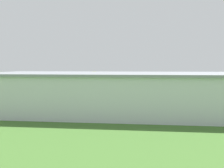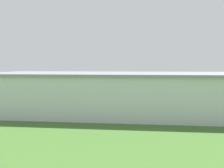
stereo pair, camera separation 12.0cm
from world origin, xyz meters
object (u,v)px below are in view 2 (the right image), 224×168
object	(u,v)px
car_grey	(214,97)
car_silver	(44,94)
hangar	(117,93)
biplane	(106,78)
person_walking_on_apron	(27,95)
person_watching_takeoff	(210,95)
car_red	(15,93)

from	to	relation	value
car_grey	car_silver	size ratio (longest dim) A/B	1.02
hangar	biplane	bearing A→B (deg)	-76.11
hangar	car_silver	distance (m)	23.98
person_walking_on_apron	person_watching_takeoff	world-z (taller)	person_walking_on_apron
hangar	person_walking_on_apron	xyz separation A→B (m)	(21.22, -11.98, -2.18)
car_red	person_walking_on_apron	xyz separation A→B (m)	(-4.68, 3.43, 0.03)
car_silver	car_red	size ratio (longest dim) A/B	0.86
car_grey	car_red	distance (m)	43.64
car_grey	person_walking_on_apron	bearing A→B (deg)	5.35
hangar	person_watching_takeoff	bearing A→B (deg)	-133.10
car_red	person_walking_on_apron	bearing A→B (deg)	143.77
hangar	person_watching_takeoff	xyz separation A→B (m)	(-17.52, -18.73, -2.26)
hangar	car_silver	bearing A→B (deg)	-38.74
car_grey	car_silver	distance (m)	36.37
car_grey	hangar	bearing A→B (deg)	41.36
biplane	person_watching_takeoff	size ratio (longest dim) A/B	4.82
car_grey	person_watching_takeoff	distance (m)	3.11
hangar	person_walking_on_apron	size ratio (longest dim) A/B	23.26
car_grey	person_watching_takeoff	world-z (taller)	person_watching_takeoff
car_grey	car_silver	world-z (taller)	car_silver
car_grey	person_watching_takeoff	xyz separation A→B (m)	(0.22, -3.11, -0.02)
person_walking_on_apron	person_watching_takeoff	distance (m)	39.33
car_grey	person_walking_on_apron	size ratio (longest dim) A/B	2.29
biplane	person_watching_takeoff	world-z (taller)	biplane
person_watching_takeoff	car_grey	bearing A→B (deg)	94.08
hangar	biplane	size ratio (longest dim) A/B	5.27
biplane	car_silver	size ratio (longest dim) A/B	1.96
biplane	car_silver	bearing A→B (deg)	42.29
hangar	person_walking_on_apron	world-z (taller)	hangar
car_red	person_walking_on_apron	world-z (taller)	person_walking_on_apron
hangar	car_red	size ratio (longest dim) A/B	8.86
car_silver	car_red	world-z (taller)	car_red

